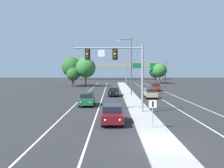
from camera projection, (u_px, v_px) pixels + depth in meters
name	position (u px, v px, depth m)	size (l,w,h in m)	color
ground_plane	(163.00, 145.00, 15.84)	(260.00, 260.00, 0.00)	#28282B
median_island	(136.00, 104.00, 33.81)	(2.40, 110.00, 0.15)	#9E9B93
lane_stripe_oncoming_center	(103.00, 99.00, 40.82)	(0.14, 100.00, 0.01)	silver
lane_stripe_receding_center	(162.00, 99.00, 40.78)	(0.14, 100.00, 0.01)	silver
edge_stripe_left	(82.00, 99.00, 40.83)	(0.14, 100.00, 0.01)	silver
edge_stripe_right	(183.00, 99.00, 40.77)	(0.14, 100.00, 0.01)	silver
overhead_signal_mast	(121.00, 63.00, 27.14)	(7.43, 0.44, 7.20)	gray
median_sign_post	(154.00, 109.00, 19.87)	(0.60, 0.10, 2.20)	gray
street_lamp_median	(131.00, 63.00, 45.04)	(2.58, 0.28, 10.00)	#4C4C51
car_oncoming_darkred	(113.00, 114.00, 22.28)	(1.91, 4.51, 1.58)	#5B0F14
car_oncoming_green	(88.00, 99.00, 33.07)	(1.83, 4.47, 1.58)	#195633
car_oncoming_black	(115.00, 91.00, 44.94)	(1.93, 4.51, 1.58)	black
car_receding_tan	(152.00, 93.00, 41.76)	(1.88, 4.49, 1.58)	tan
car_receding_red	(156.00, 87.00, 55.94)	(1.84, 4.48, 1.58)	maroon
highway_sign_gantry	(147.00, 65.00, 85.10)	(13.28, 0.42, 7.50)	gray
overpass_bridge	(120.00, 67.00, 119.61)	(42.40, 6.40, 7.65)	gray
tree_far_left_b	(73.00, 67.00, 72.91)	(5.67, 5.67, 8.21)	#4C3823
tree_far_right_a	(161.00, 70.00, 83.49)	(4.63, 4.63, 6.69)	#4C3823
tree_far_right_b	(156.00, 72.00, 88.02)	(4.17, 4.17, 6.03)	#4C3823
tree_far_left_c	(87.00, 68.00, 69.18)	(5.41, 5.41, 7.82)	#4C3823
tree_far_left_a	(74.00, 74.00, 68.57)	(3.59, 3.59, 5.20)	#4C3823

